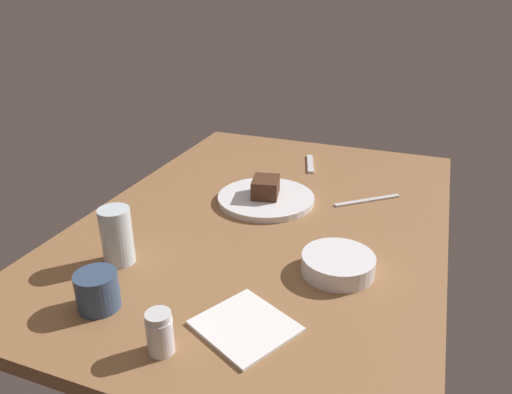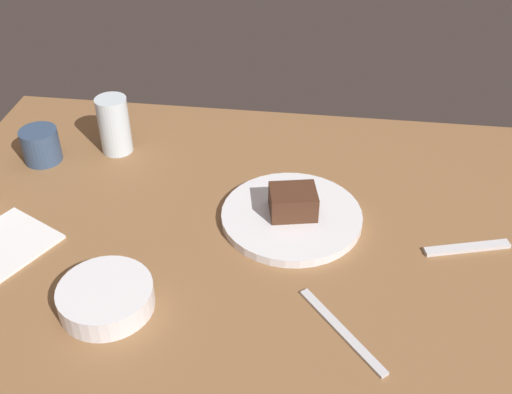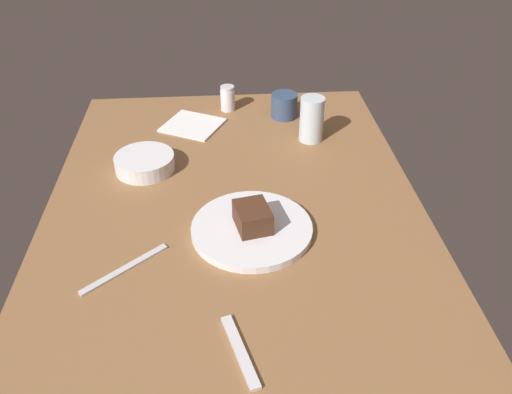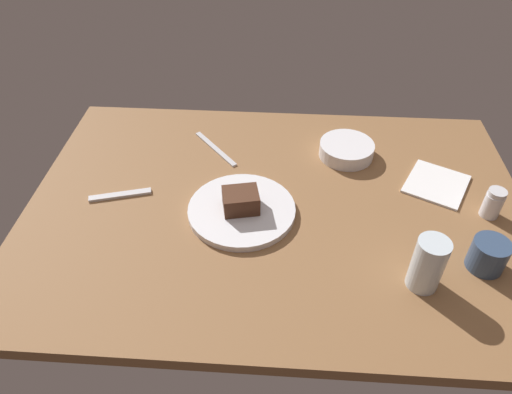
# 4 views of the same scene
# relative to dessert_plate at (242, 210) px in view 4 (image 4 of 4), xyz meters

# --- Properties ---
(dining_table) EXTENTS (1.20, 0.84, 0.03)m
(dining_table) POSITION_rel_dessert_plate_xyz_m (-0.08, -0.03, -0.02)
(dining_table) COLOR brown
(dining_table) RESTS_ON ground
(dessert_plate) EXTENTS (0.25, 0.25, 0.02)m
(dessert_plate) POSITION_rel_dessert_plate_xyz_m (0.00, 0.00, 0.00)
(dessert_plate) COLOR silver
(dessert_plate) RESTS_ON dining_table
(chocolate_cake_slice) EXTENTS (0.09, 0.08, 0.05)m
(chocolate_cake_slice) POSITION_rel_dessert_plate_xyz_m (0.00, 0.00, 0.03)
(chocolate_cake_slice) COLOR #472819
(chocolate_cake_slice) RESTS_ON dessert_plate
(salt_shaker) EXTENTS (0.04, 0.04, 0.07)m
(salt_shaker) POSITION_rel_dessert_plate_xyz_m (-0.58, -0.04, 0.03)
(salt_shaker) COLOR silver
(salt_shaker) RESTS_ON dining_table
(water_glass) EXTENTS (0.06, 0.06, 0.12)m
(water_glass) POSITION_rel_dessert_plate_xyz_m (-0.38, 0.18, 0.05)
(water_glass) COLOR silver
(water_glass) RESTS_ON dining_table
(side_bowl) EXTENTS (0.15, 0.15, 0.04)m
(side_bowl) POSITION_rel_dessert_plate_xyz_m (-0.26, -0.25, 0.01)
(side_bowl) COLOR silver
(side_bowl) RESTS_ON dining_table
(coffee_cup) EXTENTS (0.08, 0.08, 0.07)m
(coffee_cup) POSITION_rel_dessert_plate_xyz_m (-0.52, 0.13, 0.03)
(coffee_cup) COLOR #334766
(coffee_cup) RESTS_ON dining_table
(dessert_spoon) EXTENTS (0.15, 0.06, 0.01)m
(dessert_spoon) POSITION_rel_dessert_plate_xyz_m (0.30, -0.04, -0.00)
(dessert_spoon) COLOR silver
(dessert_spoon) RESTS_ON dining_table
(butter_knife) EXTENTS (0.13, 0.15, 0.01)m
(butter_knife) POSITION_rel_dessert_plate_xyz_m (0.10, -0.25, -0.01)
(butter_knife) COLOR silver
(butter_knife) RESTS_ON dining_table
(folded_napkin) EXTENTS (0.19, 0.20, 0.01)m
(folded_napkin) POSITION_rel_dessert_plate_xyz_m (-0.48, -0.13, -0.01)
(folded_napkin) COLOR white
(folded_napkin) RESTS_ON dining_table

